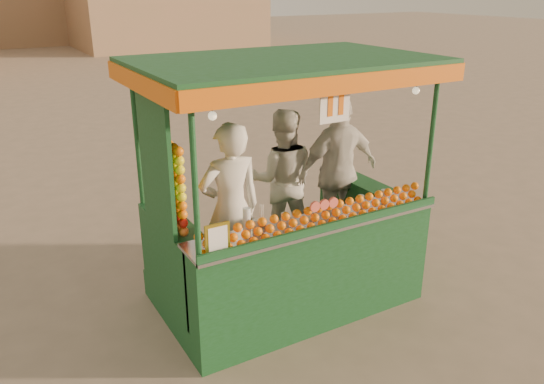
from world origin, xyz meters
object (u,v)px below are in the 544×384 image
juice_cart (283,233)px  vendor_middle (282,179)px  vendor_left (230,209)px  vendor_right (338,171)px

juice_cart → vendor_middle: juice_cart is taller
juice_cart → vendor_left: size_ratio=1.63×
juice_cart → vendor_left: bearing=167.8°
vendor_middle → vendor_right: (0.56, -0.26, 0.08)m
vendor_left → vendor_right: size_ratio=0.96×
juice_cart → vendor_left: juice_cart is taller
vendor_middle → vendor_right: 0.62m
juice_cart → vendor_middle: bearing=59.9°
vendor_right → vendor_left: bearing=12.1°
vendor_left → vendor_middle: size_ratio=1.06×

